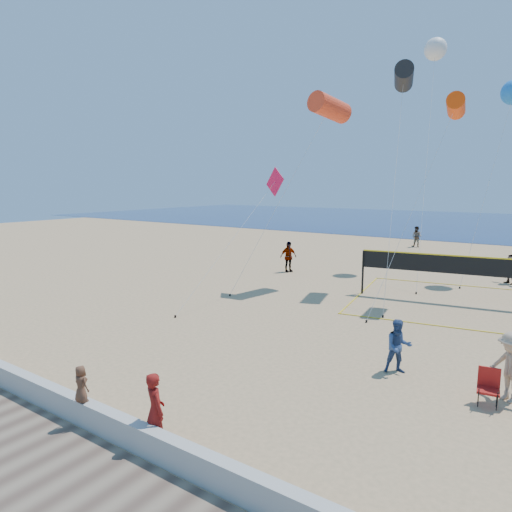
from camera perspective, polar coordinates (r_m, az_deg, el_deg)
The scene contains 16 objects.
ground at distance 11.92m, azimuth 0.25°, elevation -18.20°, with size 120.00×120.00×0.00m, color tan.
seawall at distance 9.77m, azimuth -10.64°, elevation -22.96°, with size 32.00×0.30×0.60m, color #B1B1AD.
woman at distance 10.15m, azimuth -12.48°, elevation -18.35°, with size 0.60×0.39×1.64m, color maroon.
toddler at distance 11.28m, azimuth -21.03°, elevation -14.71°, with size 0.41×0.27×0.85m, color brown.
bystander_a at distance 14.07m, azimuth 17.36°, elevation -10.73°, with size 0.77×0.60×1.59m, color navy.
bystander_b at distance 13.41m, azimuth 29.21°, elevation -12.01°, with size 1.16×0.67×1.80m, color tan.
far_person_0 at distance 28.49m, azimuth 4.06°, elevation -0.09°, with size 1.12×0.47×1.92m, color gray.
far_person_1 at distance 28.75m, azimuth 29.24°, elevation -1.42°, with size 1.53×0.49×1.65m, color gray.
far_person_3 at distance 42.08m, azimuth 19.45°, elevation 2.28°, with size 0.88×0.68×1.81m, color gray.
camp_chair at distance 13.04m, azimuth 27.06°, elevation -14.17°, with size 0.57×0.69×1.05m.
volleyball_net at distance 22.83m, azimuth 23.31°, elevation -1.65°, with size 9.58×9.45×2.24m.
kite_0 at distance 24.98m, azimuth 9.20°, elevation 17.83°, with size 3.51×6.41×10.05m.
kite_1 at distance 25.50m, azimuth 18.00°, elevation 20.52°, with size 2.28×7.11×11.34m.
kite_2 at distance 22.78m, azimuth 23.71°, elevation 16.77°, with size 2.30×6.20×9.33m.
kite_3 at distance 22.78m, azimuth 1.74°, elevation 8.39°, with size 1.46×6.81×6.29m.
kite_6 at distance 32.93m, azimuth 21.52°, elevation 22.90°, with size 2.54×8.78×14.39m.
Camera 1 is at (6.00, -8.74, 5.44)m, focal length 32.00 mm.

